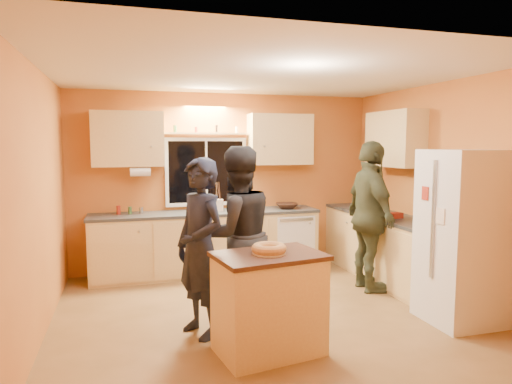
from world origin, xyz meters
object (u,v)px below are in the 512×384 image
object	(u,v)px
refrigerator	(463,237)
person_center	(236,235)
island	(269,303)
person_left	(200,248)
person_right	(370,216)

from	to	relation	value
refrigerator	person_center	bearing A→B (deg)	163.59
island	person_left	size ratio (longest dim) A/B	0.59
person_center	person_right	xyz separation A→B (m)	(1.86, 0.52, 0.03)
island	person_left	world-z (taller)	person_left
person_left	person_right	xyz separation A→B (m)	(2.28, 0.76, 0.08)
island	person_center	world-z (taller)	person_center
person_left	island	bearing A→B (deg)	17.55
island	person_left	xyz separation A→B (m)	(-0.52, 0.56, 0.41)
island	person_right	xyz separation A→B (m)	(1.76, 1.32, 0.49)
refrigerator	person_left	distance (m)	2.70
person_left	person_right	distance (m)	2.40
refrigerator	person_right	distance (m)	1.25
island	person_right	size ratio (longest dim) A/B	0.54
island	person_left	bearing A→B (deg)	123.98
refrigerator	person_left	size ratio (longest dim) A/B	1.04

